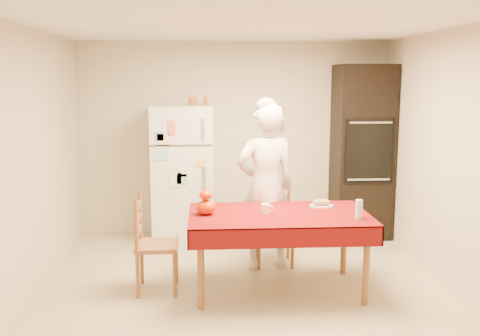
{
  "coord_description": "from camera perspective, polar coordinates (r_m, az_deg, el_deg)",
  "views": [
    {
      "loc": [
        -0.36,
        -4.74,
        2.01
      ],
      "look_at": [
        -0.05,
        0.2,
        1.19
      ],
      "focal_mm": 40.0,
      "sensor_mm": 36.0,
      "label": 1
    }
  ],
  "objects": [
    {
      "name": "pumpkin_lower",
      "position": [
        5.03,
        -3.66,
        -4.19
      ],
      "size": [
        0.19,
        0.19,
        0.14
      ],
      "primitive_type": "ellipsoid",
      "color": "#DD5705",
      "rests_on": "dining_table"
    },
    {
      "name": "chair_left",
      "position": [
        5.2,
        -9.56,
        -7.56
      ],
      "size": [
        0.41,
        0.43,
        0.95
      ],
      "rotation": [
        0.0,
        0.0,
        1.59
      ],
      "color": "brown",
      "rests_on": "floor"
    },
    {
      "name": "spice_jar_right",
      "position": [
        6.67,
        -3.72,
        7.13
      ],
      "size": [
        0.05,
        0.05,
        0.1
      ],
      "primitive_type": "cylinder",
      "color": "#92471A",
      "rests_on": "refrigerator"
    },
    {
      "name": "spice_jar_left",
      "position": [
        6.68,
        -5.31,
        7.11
      ],
      "size": [
        0.05,
        0.05,
        0.1
      ],
      "primitive_type": "cylinder",
      "color": "#924A1A",
      "rests_on": "refrigerator"
    },
    {
      "name": "oven_cabinet",
      "position": [
        7.02,
        12.86,
        1.7
      ],
      "size": [
        0.7,
        0.62,
        2.2
      ],
      "color": "black",
      "rests_on": "floor"
    },
    {
      "name": "wine_glass",
      "position": [
        4.98,
        12.58,
        -4.32
      ],
      "size": [
        0.07,
        0.07,
        0.18
      ],
      "primitive_type": "cylinder",
      "color": "silver",
      "rests_on": "dining_table"
    },
    {
      "name": "pumpkin_upper",
      "position": [
        5.01,
        -3.68,
        -2.9
      ],
      "size": [
        0.12,
        0.12,
        0.09
      ],
      "primitive_type": "ellipsoid",
      "color": "#DC4D05",
      "rests_on": "pumpkin_lower"
    },
    {
      "name": "refrigerator",
      "position": [
        6.73,
        -6.07,
        -0.6
      ],
      "size": [
        0.75,
        0.74,
        1.7
      ],
      "color": "white",
      "rests_on": "floor"
    },
    {
      "name": "coffee_mug",
      "position": [
        5.04,
        2.72,
        -4.38
      ],
      "size": [
        0.08,
        0.08,
        0.1
      ],
      "primitive_type": "cylinder",
      "color": "white",
      "rests_on": "dining_table"
    },
    {
      "name": "bread_plate",
      "position": [
        5.38,
        8.67,
        -4.03
      ],
      "size": [
        0.24,
        0.24,
        0.02
      ],
      "primitive_type": "cylinder",
      "color": "silver",
      "rests_on": "dining_table"
    },
    {
      "name": "chair_far",
      "position": [
        5.93,
        3.61,
        -5.32
      ],
      "size": [
        0.43,
        0.41,
        0.95
      ],
      "rotation": [
        0.0,
        0.0,
        -0.02
      ],
      "color": "brown",
      "rests_on": "floor"
    },
    {
      "name": "spice_jar_mid",
      "position": [
        6.67,
        -4.79,
        7.12
      ],
      "size": [
        0.05,
        0.05,
        0.1
      ],
      "primitive_type": "cylinder",
      "color": "#995A1B",
      "rests_on": "refrigerator"
    },
    {
      "name": "seated_woman",
      "position": [
        5.66,
        2.74,
        -2.08
      ],
      "size": [
        0.72,
        0.55,
        1.77
      ],
      "primitive_type": "imported",
      "rotation": [
        0.0,
        0.0,
        3.36
      ],
      "color": "silver",
      "rests_on": "floor"
    },
    {
      "name": "floor",
      "position": [
        5.16,
        0.66,
        -13.55
      ],
      "size": [
        4.5,
        4.5,
        0.0
      ],
      "primitive_type": "plane",
      "color": "#BCAF88",
      "rests_on": "ground"
    },
    {
      "name": "room_shell",
      "position": [
        4.77,
        0.71,
        4.71
      ],
      "size": [
        4.02,
        4.52,
        2.51
      ],
      "color": "beige",
      "rests_on": "ground"
    },
    {
      "name": "dining_table",
      "position": [
        5.1,
        4.15,
        -5.61
      ],
      "size": [
        1.7,
        1.0,
        0.76
      ],
      "color": "brown",
      "rests_on": "floor"
    },
    {
      "name": "bread_loaf",
      "position": [
        5.38,
        8.68,
        -3.61
      ],
      "size": [
        0.18,
        0.1,
        0.06
      ],
      "primitive_type": "ellipsoid",
      "color": "#AC7E54",
      "rests_on": "bread_plate"
    }
  ]
}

